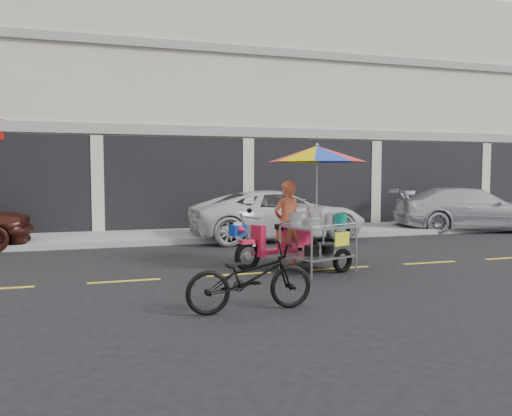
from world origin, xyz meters
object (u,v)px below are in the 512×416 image
object	(u,v)px
white_pickup	(278,215)
food_vendor_rig	(305,190)
silver_pickup	(470,209)
near_bicycle	(250,277)

from	to	relation	value
white_pickup	food_vendor_rig	size ratio (longest dim) A/B	1.76
silver_pickup	near_bicycle	world-z (taller)	silver_pickup
food_vendor_rig	near_bicycle	bearing A→B (deg)	-143.85
white_pickup	near_bicycle	world-z (taller)	white_pickup
white_pickup	silver_pickup	world-z (taller)	silver_pickup
food_vendor_rig	silver_pickup	bearing A→B (deg)	12.25
silver_pickup	food_vendor_rig	size ratio (longest dim) A/B	1.70
silver_pickup	food_vendor_rig	xyz separation A→B (m)	(-7.39, -4.35, 0.82)
white_pickup	food_vendor_rig	xyz separation A→B (m)	(-0.94, -4.22, 0.82)
white_pickup	silver_pickup	bearing A→B (deg)	-90.28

